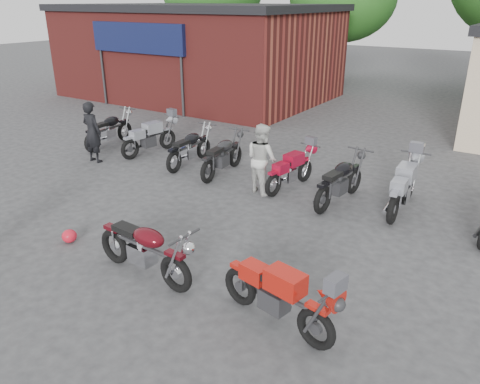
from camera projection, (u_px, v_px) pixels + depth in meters
The scene contains 16 objects.
ground at pixel (118, 275), 8.18m from camera, with size 90.00×90.00×0.00m, color #343437.
brick_building at pixel (199, 54), 22.80m from camera, with size 12.00×8.00×4.00m, color maroon.
tree_0 at pixel (213, 5), 30.72m from camera, with size 6.56×6.56×8.20m, color #164713, non-canonical shape.
tree_1 at pixel (342, 14), 26.31m from camera, with size 5.92×5.92×7.40m, color #164713, non-canonical shape.
vintage_motorcycle at pixel (144, 246), 7.90m from camera, with size 2.12×0.70×1.23m, color #480910, non-canonical shape.
sportbike at pixel (278, 292), 6.71m from camera, with size 2.00×0.66×1.16m, color red, non-canonical shape.
helmet at pixel (69, 236), 9.25m from camera, with size 0.29×0.29×0.27m, color red.
person_dark at pixel (92, 132), 13.60m from camera, with size 0.65×0.43×1.79m, color black.
person_light at pixel (262, 159), 11.41m from camera, with size 0.85×0.66×1.74m, color #BABAB6.
row_bike_0 at pixel (109, 128), 15.17m from camera, with size 2.08×0.69×1.21m, color black, non-canonical shape.
row_bike_1 at pixel (150, 135), 14.42m from camera, with size 2.01×0.66×1.16m, color #92949F, non-canonical shape.
row_bike_2 at pixel (190, 146), 13.40m from camera, with size 2.01×0.66×1.17m, color black, non-canonical shape.
row_bike_3 at pixel (223, 153), 12.71m from camera, with size 2.04×0.67×1.18m, color black, non-canonical shape.
row_bike_4 at pixel (291, 168), 11.75m from camera, with size 1.87×0.62×1.08m, color #AA0E2B, non-canonical shape.
row_bike_5 at pixel (341, 178), 10.89m from camera, with size 2.11×0.70×1.22m, color black, non-canonical shape.
row_bike_6 at pixel (404, 184), 10.49m from camera, with size 2.16×0.71×1.25m, color gray, non-canonical shape.
Camera 1 is at (5.62, -4.69, 4.47)m, focal length 35.00 mm.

